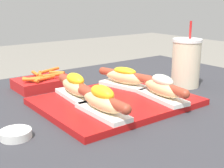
# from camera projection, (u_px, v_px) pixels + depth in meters

# --- Properties ---
(serving_tray) EXTENTS (0.43, 0.34, 0.02)m
(serving_tray) POSITION_uv_depth(u_px,v_px,m) (116.00, 101.00, 0.92)
(serving_tray) COLOR #B71414
(serving_tray) RESTS_ON patio_table
(hot_dog_0) EXTENTS (0.06, 0.22, 0.08)m
(hot_dog_0) POSITION_uv_depth(u_px,v_px,m) (102.00, 101.00, 0.78)
(hot_dog_0) COLOR white
(hot_dog_0) RESTS_ON serving_tray
(hot_dog_1) EXTENTS (0.08, 0.21, 0.07)m
(hot_dog_1) POSITION_uv_depth(u_px,v_px,m) (162.00, 88.00, 0.90)
(hot_dog_1) COLOR white
(hot_dog_1) RESTS_ON serving_tray
(hot_dog_2) EXTENTS (0.08, 0.21, 0.07)m
(hot_dog_2) POSITION_uv_depth(u_px,v_px,m) (75.00, 87.00, 0.91)
(hot_dog_2) COLOR white
(hot_dog_2) RESTS_ON serving_tray
(hot_dog_3) EXTENTS (0.10, 0.21, 0.07)m
(hot_dog_3) POSITION_uv_depth(u_px,v_px,m) (125.00, 77.00, 1.02)
(hot_dog_3) COLOR white
(hot_dog_3) RESTS_ON serving_tray
(sauce_bowl) EXTENTS (0.07, 0.07, 0.02)m
(sauce_bowl) POSITION_uv_depth(u_px,v_px,m) (16.00, 134.00, 0.70)
(sauce_bowl) COLOR silver
(sauce_bowl) RESTS_ON patio_table
(drink_cup) EXTENTS (0.10, 0.10, 0.23)m
(drink_cup) POSITION_uv_depth(u_px,v_px,m) (186.00, 63.00, 1.09)
(drink_cup) COLOR beige
(drink_cup) RESTS_ON patio_table
(fries_basket) EXTENTS (0.19, 0.13, 0.06)m
(fries_basket) POSITION_uv_depth(u_px,v_px,m) (43.00, 82.00, 1.08)
(fries_basket) COLOR red
(fries_basket) RESTS_ON patio_table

